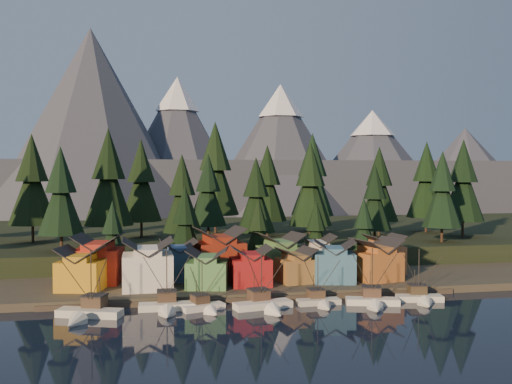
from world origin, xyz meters
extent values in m
plane|color=black|center=(0.00, 0.00, 0.00)|extent=(500.00, 500.00, 0.00)
cube|color=#3E382D|center=(0.00, 40.00, 0.75)|extent=(400.00, 50.00, 1.50)
cube|color=black|center=(0.00, 90.00, 3.00)|extent=(420.00, 100.00, 6.00)
cube|color=#483F33|center=(0.00, 16.50, 0.50)|extent=(80.00, 4.00, 1.00)
cube|color=#4D5463|center=(0.00, 240.00, 15.00)|extent=(560.00, 160.00, 30.00)
cone|color=#4D5463|center=(-45.00, 180.00, 45.00)|extent=(100.00, 100.00, 90.00)
cone|color=#4D5463|center=(-5.00, 198.00, 36.00)|extent=(80.00, 80.00, 72.00)
cone|color=white|center=(-5.00, 198.00, 63.36)|extent=(22.40, 22.40, 17.28)
cone|color=#4D5463|center=(45.00, 186.00, 34.00)|extent=(84.00, 84.00, 68.00)
cone|color=white|center=(45.00, 186.00, 59.84)|extent=(23.52, 23.52, 16.32)
cone|color=#4D5463|center=(100.00, 202.00, 29.00)|extent=(92.00, 92.00, 58.00)
cone|color=white|center=(100.00, 202.00, 51.04)|extent=(25.76, 25.76, 13.92)
cone|color=#4D5463|center=(160.00, 210.00, 25.00)|extent=(88.00, 88.00, 50.00)
cube|color=beige|center=(-30.18, 9.54, 0.39)|extent=(11.46, 6.72, 1.77)
cone|color=beige|center=(-32.14, 3.85, 0.39)|extent=(4.37, 4.63, 3.33)
cube|color=black|center=(-30.18, 9.54, -0.28)|extent=(11.73, 6.86, 0.39)
cube|color=#4A3827|center=(-29.52, 11.44, 2.11)|extent=(4.44, 4.30, 2.00)
cube|color=#282626|center=(-29.52, 11.44, 3.22)|extent=(4.72, 4.58, 0.22)
cylinder|color=black|center=(-29.96, 10.17, 6.21)|extent=(0.20, 0.20, 9.98)
cylinder|color=black|center=(-28.78, 13.59, 3.66)|extent=(0.16, 0.16, 4.88)
cube|color=beige|center=(-17.13, 11.90, 0.37)|extent=(10.03, 3.44, 1.68)
cone|color=beige|center=(-17.29, 6.44, 0.37)|extent=(3.24, 3.49, 3.14)
cube|color=black|center=(-17.13, 11.90, -0.26)|extent=(10.27, 3.50, 0.37)
cube|color=#493627|center=(-17.07, 13.71, 1.99)|extent=(3.44, 3.24, 1.88)
cube|color=#282626|center=(-17.07, 13.71, 3.04)|extent=(3.66, 3.46, 0.21)
cylinder|color=black|center=(-17.11, 12.50, 5.86)|extent=(0.19, 0.19, 9.42)
cylinder|color=black|center=(-17.01, 15.77, 3.46)|extent=(0.15, 0.15, 4.61)
cube|color=white|center=(-10.81, 10.46, 0.31)|extent=(8.09, 4.96, 1.41)
cone|color=white|center=(-9.46, 6.48, 0.31)|extent=(3.34, 3.32, 2.63)
cube|color=black|center=(-10.81, 10.46, -0.22)|extent=(8.28, 5.06, 0.31)
cube|color=#483626|center=(-11.26, 11.78, 1.67)|extent=(3.51, 3.40, 1.58)
cube|color=#282626|center=(-11.26, 11.78, 2.55)|extent=(3.73, 3.62, 0.18)
cylinder|color=black|center=(-10.96, 10.90, 4.92)|extent=(0.16, 0.16, 7.90)
cylinder|color=black|center=(-11.77, 13.28, 2.90)|extent=(0.12, 0.12, 3.86)
cube|color=white|center=(-0.13, 9.74, 0.37)|extent=(11.02, 5.28, 1.69)
cone|color=white|center=(1.06, 4.05, 0.37)|extent=(3.85, 4.19, 3.17)
cube|color=black|center=(-0.13, 9.74, -0.26)|extent=(11.28, 5.38, 0.37)
cube|color=brown|center=(-0.53, 11.64, 2.01)|extent=(3.97, 3.80, 1.90)
cube|color=#282626|center=(-0.53, 11.64, 3.07)|extent=(4.22, 4.05, 0.21)
cylinder|color=black|center=(-0.26, 10.37, 5.93)|extent=(0.19, 0.19, 9.52)
cylinder|color=black|center=(-0.98, 13.78, 3.49)|extent=(0.15, 0.15, 4.66)
cube|color=beige|center=(10.60, 10.69, 0.31)|extent=(8.08, 2.93, 1.41)
cone|color=beige|center=(10.76, 6.30, 0.31)|extent=(2.75, 2.82, 2.65)
cube|color=black|center=(10.60, 10.69, -0.22)|extent=(8.28, 2.98, 0.31)
cube|color=brown|center=(10.55, 12.15, 1.68)|extent=(2.92, 2.75, 1.59)
cube|color=#282626|center=(10.55, 12.15, 2.56)|extent=(3.10, 2.93, 0.18)
cylinder|color=black|center=(10.59, 11.17, 4.95)|extent=(0.16, 0.16, 7.95)
cylinder|color=black|center=(10.49, 13.81, 2.92)|extent=(0.12, 0.12, 3.89)
cube|color=silver|center=(20.38, 8.77, 0.36)|extent=(10.19, 5.55, 1.65)
cone|color=silver|center=(18.97, 3.63, 0.36)|extent=(3.85, 4.02, 3.09)
cube|color=black|center=(20.38, 8.77, -0.26)|extent=(10.43, 5.66, 0.36)
cube|color=brown|center=(20.85, 10.48, 1.95)|extent=(3.99, 3.85, 1.85)
cube|color=#282626|center=(20.85, 10.48, 2.98)|extent=(4.24, 4.10, 0.21)
cylinder|color=black|center=(20.53, 9.34, 5.76)|extent=(0.19, 0.19, 9.26)
cylinder|color=black|center=(21.38, 12.43, 3.39)|extent=(0.14, 0.14, 4.52)
cube|color=silver|center=(30.24, 9.69, 0.34)|extent=(8.96, 4.46, 1.56)
cone|color=silver|center=(29.37, 5.07, 0.34)|extent=(3.42, 3.42, 2.93)
cube|color=black|center=(30.24, 9.69, -0.24)|extent=(9.18, 4.54, 0.34)
cube|color=#453824|center=(30.53, 11.24, 1.85)|extent=(3.61, 3.45, 1.76)
cube|color=#282626|center=(30.53, 11.24, 2.83)|extent=(3.84, 3.68, 0.20)
cylinder|color=black|center=(30.34, 10.21, 5.46)|extent=(0.18, 0.18, 8.78)
cylinder|color=black|center=(30.86, 12.98, 3.22)|extent=(0.14, 0.14, 4.29)
cube|color=#C18B1B|center=(-33.16, 25.16, 4.38)|extent=(9.89, 9.12, 5.77)
cube|color=#C18B1B|center=(-33.16, 25.16, 7.84)|extent=(6.19, 8.08, 1.18)
cube|color=silver|center=(-20.43, 23.36, 4.97)|extent=(9.69, 8.64, 6.93)
cube|color=silver|center=(-20.43, 23.36, 9.09)|extent=(5.37, 8.42, 1.35)
cube|color=#4B8347|center=(-8.74, 22.73, 4.16)|extent=(9.44, 9.04, 5.33)
cube|color=#4B8347|center=(-8.74, 22.73, 7.38)|extent=(5.90, 8.10, 1.12)
cube|color=maroon|center=(0.05, 23.09, 4.27)|extent=(7.91, 6.99, 5.54)
cube|color=maroon|center=(0.05, 23.09, 7.58)|extent=(4.38, 6.82, 1.10)
cube|color=olive|center=(9.98, 24.77, 3.98)|extent=(8.01, 8.01, 4.96)
cube|color=olive|center=(9.98, 24.77, 6.94)|extent=(4.90, 7.35, 0.98)
cube|color=#386884|center=(17.88, 23.27, 4.59)|extent=(9.77, 8.78, 6.17)
cube|color=#386884|center=(17.88, 23.27, 8.25)|extent=(6.06, 7.78, 1.18)
cube|color=#AB622C|center=(27.44, 23.71, 4.53)|extent=(10.34, 9.52, 6.07)
cube|color=#AB622C|center=(27.44, 23.71, 8.17)|extent=(6.44, 8.47, 1.24)
cube|color=#A42719|center=(-30.45, 31.35, 5.10)|extent=(10.55, 9.71, 7.20)
cube|color=#A42719|center=(-30.45, 31.35, 9.34)|extent=(6.42, 8.83, 1.30)
cube|color=#385486|center=(-13.97, 31.71, 4.59)|extent=(7.92, 7.47, 6.18)
cube|color=#385486|center=(-13.97, 31.71, 8.21)|extent=(4.49, 7.17, 1.07)
cube|color=maroon|center=(-4.92, 34.12, 5.31)|extent=(11.25, 9.95, 7.61)
cube|color=maroon|center=(-4.92, 34.12, 9.81)|extent=(6.70, 9.15, 1.43)
cube|color=#4E7C43|center=(8.61, 33.22, 4.74)|extent=(10.28, 8.94, 6.48)
cube|color=#4E7C43|center=(8.61, 33.22, 8.61)|extent=(6.18, 8.13, 1.29)
cube|color=beige|center=(17.54, 34.68, 4.59)|extent=(8.52, 7.72, 6.19)
cube|color=beige|center=(17.54, 34.68, 8.23)|extent=(4.94, 7.27, 1.12)
cube|color=#A9683C|center=(32.33, 31.12, 4.66)|extent=(8.12, 7.65, 6.32)
cube|color=#A9683C|center=(32.33, 31.12, 8.36)|extent=(4.61, 7.34, 1.09)
cylinder|color=#332319|center=(-50.00, 68.00, 8.51)|extent=(0.70, 0.70, 5.03)
cone|color=black|center=(-50.00, 68.00, 19.40)|extent=(12.29, 12.29, 17.31)
cone|color=black|center=(-50.00, 68.00, 28.34)|extent=(8.38, 8.38, 12.57)
cylinder|color=#332319|center=(-40.00, 48.00, 8.16)|extent=(0.70, 0.70, 4.31)
cone|color=black|center=(-40.00, 48.00, 17.50)|extent=(10.54, 10.54, 14.86)
cone|color=black|center=(-40.00, 48.00, 25.17)|extent=(7.19, 7.19, 10.78)
cylinder|color=#332319|center=(-30.00, 60.00, 8.62)|extent=(0.70, 0.70, 5.23)
cone|color=black|center=(-30.00, 60.00, 19.96)|extent=(12.79, 12.79, 18.03)
cone|color=black|center=(-30.00, 60.00, 29.26)|extent=(8.72, 8.72, 13.09)
cylinder|color=#332319|center=(-22.00, 75.00, 8.46)|extent=(0.70, 0.70, 4.91)
cone|color=black|center=(-22.00, 75.00, 19.10)|extent=(12.01, 12.01, 16.92)
cone|color=black|center=(-22.00, 75.00, 27.83)|extent=(8.19, 8.19, 12.28)
cylinder|color=#332319|center=(-12.00, 50.00, 8.02)|extent=(0.70, 0.70, 4.04)
cone|color=black|center=(-12.00, 50.00, 16.77)|extent=(9.87, 9.87, 13.90)
cone|color=black|center=(-12.00, 50.00, 23.94)|extent=(6.73, 6.73, 10.09)
cylinder|color=#332319|center=(-4.00, 65.00, 8.07)|extent=(0.70, 0.70, 4.14)
cone|color=black|center=(-4.00, 65.00, 17.05)|extent=(10.13, 10.13, 14.27)
cone|color=black|center=(-4.00, 65.00, 24.41)|extent=(6.90, 6.90, 10.36)
cylinder|color=#332319|center=(6.00, 48.00, 7.95)|extent=(0.70, 0.70, 3.91)
cone|color=black|center=(6.00, 48.00, 16.42)|extent=(9.55, 9.55, 13.46)
cone|color=black|center=(6.00, 48.00, 23.37)|extent=(6.51, 6.51, 9.77)
cylinder|color=#332319|center=(14.00, 72.00, 8.32)|extent=(0.70, 0.70, 4.64)
cone|color=black|center=(14.00, 72.00, 18.37)|extent=(11.34, 11.34, 15.97)
cone|color=black|center=(14.00, 72.00, 26.61)|extent=(7.73, 7.73, 11.59)
cylinder|color=#332319|center=(22.00, 55.00, 8.33)|extent=(0.70, 0.70, 4.65)
cone|color=black|center=(22.00, 55.00, 18.41)|extent=(11.37, 11.37, 16.02)
cone|color=black|center=(22.00, 55.00, 26.68)|extent=(7.75, 7.75, 11.63)
cylinder|color=#332319|center=(30.00, 80.00, 8.69)|extent=(0.70, 0.70, 5.38)
cone|color=black|center=(30.00, 80.00, 20.34)|extent=(13.15, 13.15, 18.52)
cone|color=black|center=(30.00, 80.00, 29.90)|extent=(8.96, 8.96, 13.45)
cylinder|color=#332319|center=(38.00, 50.00, 7.80)|extent=(0.70, 0.70, 3.61)
cone|color=black|center=(38.00, 50.00, 15.62)|extent=(8.82, 8.82, 12.43)
cone|color=black|center=(38.00, 50.00, 22.04)|extent=(6.01, 6.01, 9.02)
cylinder|color=#332319|center=(46.00, 66.00, 8.28)|extent=(0.70, 0.70, 4.56)
cone|color=black|center=(46.00, 66.00, 18.16)|extent=(11.15, 11.15, 15.71)
cone|color=black|center=(46.00, 66.00, 26.27)|extent=(7.60, 7.60, 11.40)
cylinder|color=#332319|center=(56.00, 48.00, 8.12)|extent=(0.70, 0.70, 4.24)
cone|color=black|center=(56.00, 48.00, 17.31)|extent=(10.37, 10.37, 14.61)
cone|color=black|center=(56.00, 48.00, 24.85)|extent=(7.07, 7.07, 10.60)
cylinder|color=#332319|center=(64.00, 72.00, 8.46)|extent=(0.70, 0.70, 4.91)
cone|color=black|center=(64.00, 72.00, 19.09)|extent=(12.00, 12.00, 16.91)
cone|color=black|center=(64.00, 72.00, 27.82)|extent=(8.18, 8.18, 12.28)
cylinder|color=#332319|center=(0.00, 82.00, 8.98)|extent=(0.70, 0.70, 5.95)
cone|color=black|center=(0.00, 82.00, 21.87)|extent=(14.55, 14.55, 20.50)
cone|color=black|center=(0.00, 82.00, 32.45)|extent=(9.92, 9.92, 14.88)
cylinder|color=#332319|center=(68.00, 58.00, 8.45)|extent=(0.70, 0.70, 4.90)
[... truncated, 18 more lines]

